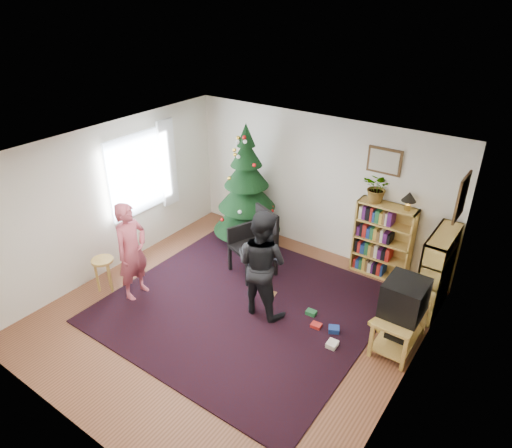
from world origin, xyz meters
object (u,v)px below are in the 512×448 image
Objects in this scene: christmas_tree at (247,195)px; picture_back at (384,161)px; tv_stand at (399,326)px; table_lamp at (409,198)px; bookshelf_back at (383,240)px; bookshelf_right at (436,271)px; stool at (103,266)px; armchair at (257,239)px; person_standing at (132,251)px; picture_right at (462,197)px; crt_tv at (405,298)px; person_by_chair at (262,264)px; potted_plant at (378,188)px.

picture_back is at bearing 12.00° from christmas_tree.
table_lamp is at bearing 110.66° from tv_stand.
bookshelf_back is 0.89m from table_lamp.
bookshelf_right is 4.30× the size of table_lamp.
christmas_tree is 4.02× the size of stool.
picture_back is 2.54m from tv_stand.
bookshelf_right is (3.50, -0.08, -0.29)m from christmas_tree.
bookshelf_right is 2.83m from armchair.
person_standing is at bearing 21.68° from stool.
bookshelf_right is at bearing 130.72° from picture_right.
picture_back is at bearing -47.29° from person_standing.
table_lamp is at bearing 110.56° from crt_tv.
christmas_tree is 3.57m from crt_tv.
picture_right is at bearing -139.28° from bookshelf_right.
table_lamp is at bearing -125.14° from person_by_chair.
person_standing reaches higher than bookshelf_right.
picture_back reaches higher than armchair.
person_by_chair is at bearing 23.36° from stool.
tv_stand is 1.60× the size of crt_tv.
picture_right is at bearing -65.91° from person_standing.
picture_right is 0.46× the size of bookshelf_right.
christmas_tree is at bearing -13.60° from person_standing.
table_lamp reaches higher than bookshelf_back.
tv_stand is at bearing 18.88° from stool.
armchair is (-1.76, -1.10, -0.05)m from bookshelf_back.
bookshelf_back is at bearing 119.99° from tv_stand.
picture_right reaches higher than potted_plant.
crt_tv is at bearing -166.77° from person_by_chair.
bookshelf_right reaches higher than stool.
tv_stand is at bearing 173.58° from bookshelf_right.
table_lamp is (2.06, 1.10, 0.89)m from armchair.
table_lamp is at bearing 0.00° from bookshelf_back.
stool is (-3.21, -3.10, -1.51)m from picture_back.
potted_plant is (2.71, 2.76, 0.75)m from person_standing.
stool is at bearing -136.02° from picture_back.
picture_back is 1.51m from picture_right.
picture_right reaches higher than crt_tv.
armchair reaches higher than crt_tv.
potted_plant is (1.56, 1.10, 0.93)m from armchair.
tv_stand is (1.07, -1.63, -1.63)m from picture_back.
christmas_tree is at bearing -168.00° from picture_back.
crt_tv is at bearing 180.00° from tv_stand.
christmas_tree reaches higher than picture_right.
picture_back is 4.13m from person_standing.
christmas_tree is 2.42m from potted_plant.
bookshelf_back is at bearing -50.74° from person_standing.
armchair reaches higher than stool.
person_standing is (-1.15, -1.67, 0.18)m from armchair.
person_standing reaches higher than bookshelf_back.
bookshelf_right is 5.08m from stool.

